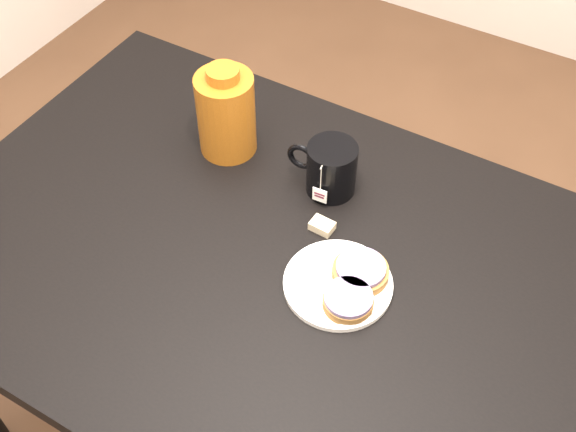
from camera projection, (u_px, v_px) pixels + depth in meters
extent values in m
cube|color=black|center=(286.00, 270.00, 1.35)|extent=(1.40, 0.90, 0.04)
cylinder|color=black|center=(162.00, 164.00, 2.07)|extent=(0.06, 0.06, 0.71)
cylinder|color=white|center=(338.00, 284.00, 1.30)|extent=(0.20, 0.20, 0.01)
torus|color=white|center=(338.00, 282.00, 1.30)|extent=(0.19, 0.19, 0.01)
cylinder|color=brown|center=(360.00, 272.00, 1.30)|extent=(0.12, 0.12, 0.02)
cylinder|color=slate|center=(361.00, 267.00, 1.29)|extent=(0.11, 0.11, 0.01)
cylinder|color=brown|center=(348.00, 302.00, 1.26)|extent=(0.11, 0.11, 0.02)
cylinder|color=slate|center=(348.00, 297.00, 1.25)|extent=(0.11, 0.11, 0.01)
cylinder|color=black|center=(332.00, 169.00, 1.42)|extent=(0.11, 0.11, 0.11)
cylinder|color=black|center=(333.00, 151.00, 1.39)|extent=(0.09, 0.09, 0.00)
torus|color=black|center=(301.00, 157.00, 1.44)|extent=(0.06, 0.02, 0.06)
cylinder|color=beige|center=(321.00, 178.00, 1.37)|extent=(0.00, 0.00, 0.06)
cube|color=white|center=(320.00, 195.00, 1.41)|extent=(0.03, 0.00, 0.03)
cube|color=#C6B793|center=(322.00, 226.00, 1.38)|extent=(0.05, 0.03, 0.02)
cylinder|color=#6C350E|center=(226.00, 114.00, 1.47)|extent=(0.14, 0.14, 0.18)
cylinder|color=#6C350E|center=(223.00, 74.00, 1.40)|extent=(0.07, 0.07, 0.02)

